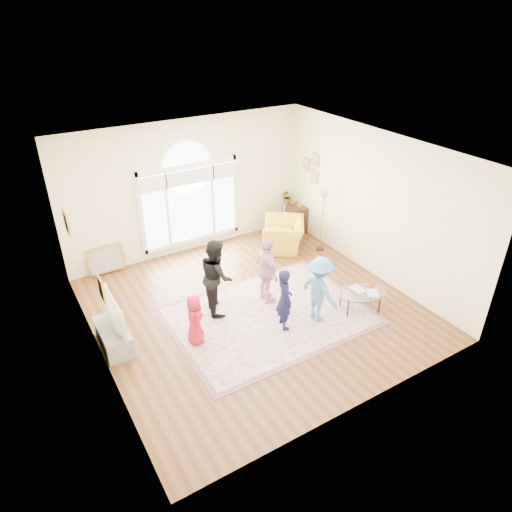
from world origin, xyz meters
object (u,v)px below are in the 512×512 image
tv_console (113,337)px  coffee_table (361,293)px  television (109,313)px  area_rug (269,316)px  armchair (283,235)px

tv_console → coffee_table: size_ratio=0.84×
television → coffee_table: television is taller
television → coffee_table: 4.75m
area_rug → tv_console: 2.95m
coffee_table → armchair: bearing=106.3°
area_rug → armchair: (1.84, 2.22, 0.35)m
tv_console → television: television is taller
coffee_table → armchair: (0.17, 2.97, -0.04)m
tv_console → armchair: armchair is taller
television → armchair: bearing=18.1°
area_rug → coffee_table: bearing=-24.1°
television → armchair: 4.95m
coffee_table → area_rug: bearing=175.4°
television → armchair: television is taller
coffee_table → armchair: size_ratio=1.07×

